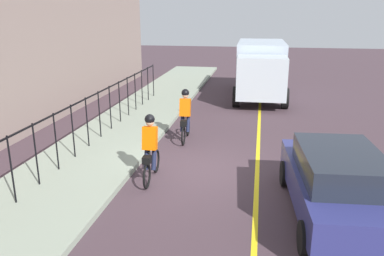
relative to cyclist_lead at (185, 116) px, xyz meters
name	(u,v)px	position (x,y,z in m)	size (l,w,h in m)	color
ground_plane	(200,170)	(-2.48, -0.91, -0.91)	(80.00, 80.00, 0.00)	#423239
lane_line_centre	(257,174)	(-2.48, -2.51, -0.91)	(36.00, 0.12, 0.01)	yellow
sidewalk	(88,160)	(-2.48, 2.49, -0.84)	(40.00, 3.20, 0.15)	gray
building_wall	(4,32)	(-0.48, 6.09, 2.75)	(28.00, 0.80, 7.32)	gray
iron_fence	(86,114)	(-1.48, 2.89, 0.31)	(15.80, 0.04, 1.60)	black
cyclist_lead	(185,116)	(0.00, 0.00, 0.00)	(1.71, 0.37, 1.83)	black
cyclist_follow	(150,149)	(-3.43, 0.26, 0.00)	(1.71, 0.37, 1.83)	black
patrol_sedan	(336,182)	(-4.56, -4.17, -0.09)	(4.52, 2.17, 1.58)	navy
box_truck_background	(261,67)	(7.90, -2.46, 0.64)	(6.75, 2.64, 2.78)	#A6B5C3
traffic_cone_near	(185,109)	(3.33, 0.67, -0.60)	(0.36, 0.36, 0.61)	#FC5815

